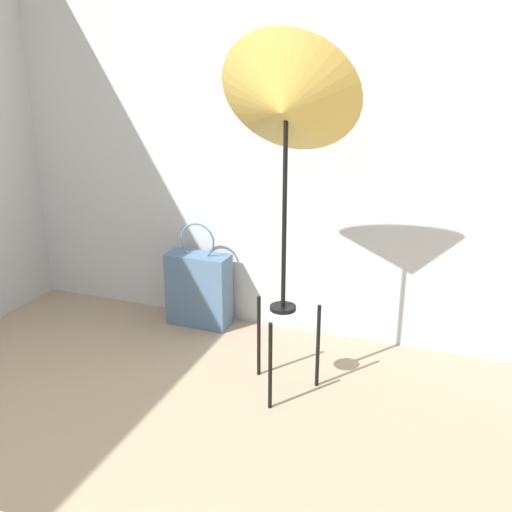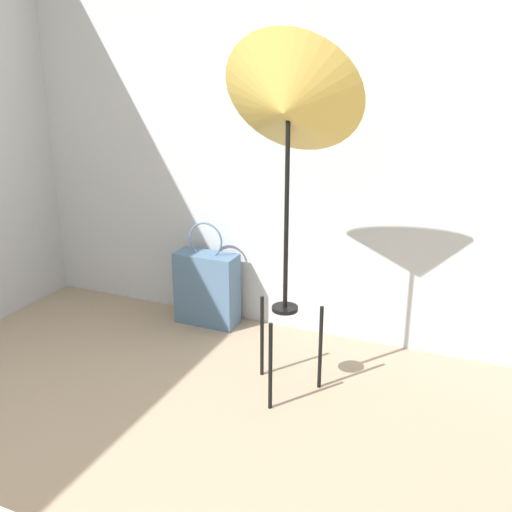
{
  "view_description": "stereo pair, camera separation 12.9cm",
  "coord_description": "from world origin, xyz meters",
  "views": [
    {
      "loc": [
        1.29,
        -0.89,
        1.67
      ],
      "look_at": [
        0.4,
        1.5,
        0.8
      ],
      "focal_mm": 42.0,
      "sensor_mm": 36.0,
      "label": 1
    },
    {
      "loc": [
        1.41,
        -0.84,
        1.67
      ],
      "look_at": [
        0.4,
        1.5,
        0.8
      ],
      "focal_mm": 42.0,
      "sensor_mm": 36.0,
      "label": 2
    }
  ],
  "objects": [
    {
      "name": "tote_bag",
      "position": [
        -0.28,
        2.29,
        0.24
      ],
      "size": [
        0.4,
        0.17,
        0.68
      ],
      "color": "slate",
      "rests_on": "ground_plane"
    },
    {
      "name": "photo_umbrella",
      "position": [
        0.46,
        1.72,
        1.43
      ],
      "size": [
        0.66,
        0.48,
        1.77
      ],
      "color": "black",
      "rests_on": "ground_plane"
    },
    {
      "name": "wall_back",
      "position": [
        0.0,
        2.46,
        1.3
      ],
      "size": [
        8.0,
        0.05,
        2.6
      ],
      "color": "#B7BCC1",
      "rests_on": "ground_plane"
    }
  ]
}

